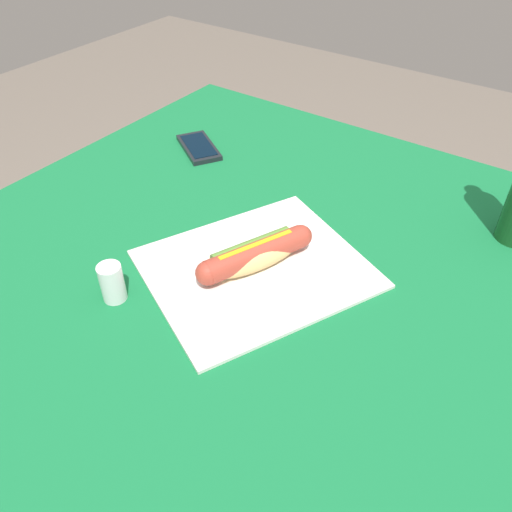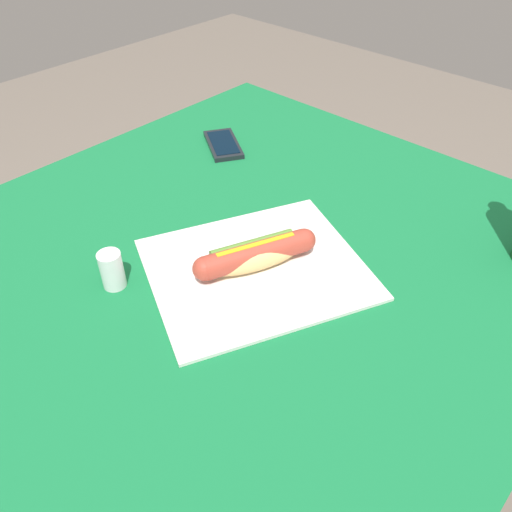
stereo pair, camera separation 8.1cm
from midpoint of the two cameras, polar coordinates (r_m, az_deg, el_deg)
ground_plane at (r=1.47m, az=0.01°, el=-23.54°), size 6.00×6.00×0.00m
dining_table at (r=0.94m, az=0.01°, el=-6.31°), size 1.12×0.99×0.76m
paper_wrapper at (r=0.83m, az=2.80°, el=-1.54°), size 0.42×0.40×0.01m
hot_dog at (r=0.81m, az=2.83°, el=0.06°), size 0.20×0.11×0.05m
cell_phone at (r=1.17m, az=-1.61°, el=12.13°), size 0.12×0.15×0.01m
salt_shaker at (r=0.81m, az=-12.85°, el=-1.63°), size 0.04×0.04×0.06m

